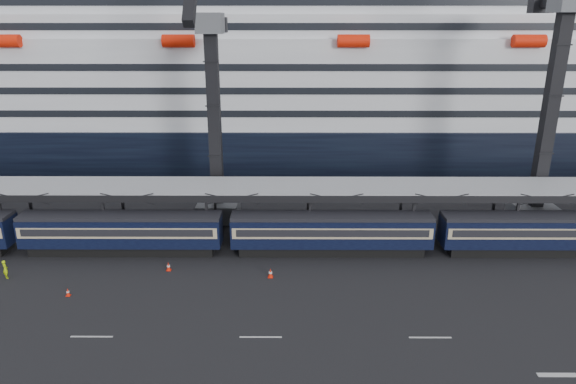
# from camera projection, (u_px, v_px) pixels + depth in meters

# --- Properties ---
(ground) EXTENTS (260.00, 260.00, 0.00)m
(ground) POSITION_uv_depth(u_px,v_px,m) (443.00, 308.00, 40.03)
(ground) COLOR black
(ground) RESTS_ON ground
(train) EXTENTS (133.05, 3.00, 4.05)m
(train) POSITION_uv_depth(u_px,v_px,m) (366.00, 231.00, 48.82)
(train) COLOR black
(train) RESTS_ON ground
(canopy) EXTENTS (130.00, 6.25, 5.53)m
(canopy) POSITION_uv_depth(u_px,v_px,m) (408.00, 188.00, 51.62)
(canopy) COLOR #9A9DA2
(canopy) RESTS_ON ground
(cruise_ship) EXTENTS (214.09, 28.84, 34.00)m
(cruise_ship) POSITION_uv_depth(u_px,v_px,m) (360.00, 81.00, 79.69)
(cruise_ship) COLOR black
(cruise_ship) RESTS_ON ground
(crane_dark_near) EXTENTS (4.50, 17.75, 35.08)m
(crane_dark_near) POSITION_uv_depth(u_px,v_px,m) (214.00, 114.00, 53.93)
(crane_dark_near) COLOR #474A4E
(crane_dark_near) RESTS_ON ground
(crane_dark_mid) EXTENTS (4.50, 18.24, 39.64)m
(crane_dark_mid) POSITION_uv_depth(u_px,v_px,m) (554.00, 102.00, 52.37)
(crane_dark_mid) COLOR #474A4E
(crane_dark_mid) RESTS_ON ground
(worker) EXTENTS (0.71, 0.71, 1.67)m
(worker) POSITION_uv_depth(u_px,v_px,m) (5.00, 269.00, 44.37)
(worker) COLOR #B6DF0B
(worker) RESTS_ON ground
(traffic_cone_b) EXTENTS (0.34, 0.34, 0.68)m
(traffic_cone_b) POSITION_uv_depth(u_px,v_px,m) (68.00, 292.00, 41.63)
(traffic_cone_b) COLOR #FA2007
(traffic_cone_b) RESTS_ON ground
(traffic_cone_c) EXTENTS (0.40, 0.40, 0.80)m
(traffic_cone_c) POSITION_uv_depth(u_px,v_px,m) (168.00, 266.00, 45.86)
(traffic_cone_c) COLOR #FA2007
(traffic_cone_c) RESTS_ON ground
(traffic_cone_d) EXTENTS (0.43, 0.43, 0.86)m
(traffic_cone_d) POSITION_uv_depth(u_px,v_px,m) (270.00, 273.00, 44.62)
(traffic_cone_d) COLOR #FA2007
(traffic_cone_d) RESTS_ON ground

